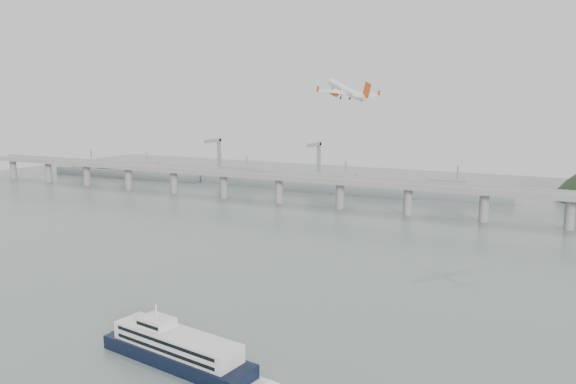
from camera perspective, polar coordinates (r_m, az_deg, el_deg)
The scene contains 5 objects.
ground at distance 225.31m, azimuth -6.37°, elevation -11.16°, with size 900.00×900.00×0.00m, color slate.
bridge at distance 399.02m, azimuth 9.17°, elevation 0.47°, with size 800.00×22.00×23.90m.
distant_fleet at distance 523.18m, azimuth -4.98°, elevation 1.41°, with size 453.00×60.90×40.00m.
ferry at distance 179.20m, azimuth -11.23°, elevation -15.33°, with size 87.65×24.40×16.57m.
airliner at distance 302.33m, azimuth 6.00°, elevation 10.22°, with size 36.11×34.58×15.22m.
Camera 1 is at (115.34, -176.66, 79.06)m, focal length 35.00 mm.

